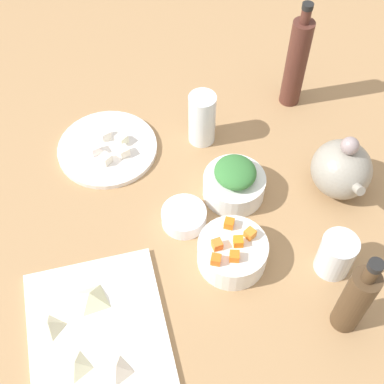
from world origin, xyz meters
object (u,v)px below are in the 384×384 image
(plate_tofu, at_px, (108,148))
(bottle_0, at_px, (356,299))
(bowl_small_side, at_px, (184,217))
(bottle_1, at_px, (296,62))
(teapot, at_px, (342,169))
(drinking_glass_1, at_px, (336,255))
(bowl_carrots, at_px, (232,253))
(bowl_greens, at_px, (234,186))
(drinking_glass_0, at_px, (202,119))
(cutting_board, at_px, (99,342))

(plate_tofu, distance_m, bottle_0, 0.63)
(bowl_small_side, relative_size, bottle_1, 0.34)
(teapot, height_order, drinking_glass_1, teapot)
(bowl_carrots, distance_m, bowl_small_side, 0.13)
(bowl_greens, relative_size, bottle_1, 0.48)
(teapot, height_order, bottle_0, bottle_0)
(bowl_carrots, bearing_deg, drinking_glass_1, 71.01)
(drinking_glass_0, bearing_deg, cutting_board, -35.85)
(cutting_board, xyz_separation_m, teapot, (-0.21, 0.55, 0.06))
(bowl_carrots, relative_size, bottle_0, 0.62)
(bowl_small_side, bearing_deg, bottle_0, 38.91)
(bottle_0, bearing_deg, drinking_glass_0, -165.08)
(bowl_greens, bearing_deg, drinking_glass_1, 31.24)
(bowl_greens, bearing_deg, bottle_1, 137.24)
(bowl_carrots, xyz_separation_m, bottle_1, (-0.39, 0.27, 0.09))
(drinking_glass_0, bearing_deg, bottle_1, 105.35)
(cutting_board, relative_size, drinking_glass_0, 2.52)
(plate_tofu, xyz_separation_m, bottle_1, (-0.05, 0.46, 0.11))
(bowl_greens, distance_m, teapot, 0.23)
(teapot, height_order, drinking_glass_0, teapot)
(bowl_greens, bearing_deg, drinking_glass_0, -172.15)
(bowl_carrots, bearing_deg, teapot, 112.77)
(bowl_small_side, distance_m, drinking_glass_1, 0.31)
(bowl_greens, relative_size, bottle_0, 0.60)
(cutting_board, bearing_deg, bowl_small_side, 135.21)
(plate_tofu, distance_m, bottle_1, 0.47)
(bowl_carrots, xyz_separation_m, bottle_0, (0.17, 0.16, 0.06))
(plate_tofu, bearing_deg, drinking_glass_1, 42.43)
(cutting_board, bearing_deg, bowl_greens, 127.63)
(bowl_carrots, height_order, drinking_glass_1, drinking_glass_1)
(bowl_small_side, bearing_deg, cutting_board, -44.79)
(teapot, bearing_deg, plate_tofu, -116.54)
(bowl_carrots, xyz_separation_m, drinking_glass_0, (-0.32, 0.03, 0.04))
(bottle_0, bearing_deg, bowl_carrots, -136.90)
(bottle_1, xyz_separation_m, drinking_glass_1, (0.45, -0.09, -0.07))
(cutting_board, xyz_separation_m, drinking_glass_1, (-0.04, 0.46, 0.04))
(bottle_0, bearing_deg, bowl_greens, -161.57)
(teapot, relative_size, bottle_1, 0.56)
(bottle_0, bearing_deg, cutting_board, -99.32)
(drinking_glass_1, bearing_deg, bottle_0, -12.07)
(plate_tofu, distance_m, bowl_small_side, 0.26)
(bowl_greens, distance_m, drinking_glass_0, 0.18)
(drinking_glass_0, bearing_deg, bowl_greens, 7.85)
(teapot, bearing_deg, cutting_board, -68.69)
(cutting_board, relative_size, teapot, 2.15)
(cutting_board, bearing_deg, drinking_glass_1, 94.55)
(bottle_0, bearing_deg, bowl_small_side, -141.09)
(bowl_greens, height_order, teapot, teapot)
(bottle_1, height_order, drinking_glass_0, bottle_1)
(bowl_greens, height_order, bottle_1, bottle_1)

